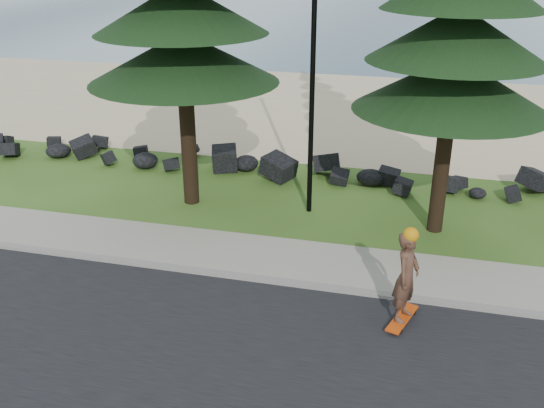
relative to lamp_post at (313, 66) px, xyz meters
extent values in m
plane|color=#345219|center=(0.00, -3.20, -4.13)|extent=(160.00, 160.00, 0.00)
cube|color=black|center=(0.00, -7.70, -4.12)|extent=(160.00, 7.00, 0.02)
cube|color=gray|center=(0.00, -4.10, -4.08)|extent=(160.00, 0.20, 0.10)
cube|color=gray|center=(0.00, -3.00, -4.09)|extent=(160.00, 2.00, 0.08)
cube|color=beige|center=(0.00, 11.30, -4.13)|extent=(160.00, 15.00, 0.01)
cube|color=#3B5C71|center=(0.00, 47.80, -4.13)|extent=(160.00, 58.00, 0.01)
cylinder|color=black|center=(0.00, 0.00, -0.13)|extent=(0.14, 0.14, 8.00)
cube|color=#D0420C|center=(2.88, -4.97, -4.03)|extent=(0.63, 1.18, 0.04)
imported|color=#513225|center=(2.88, -4.97, -3.05)|extent=(0.65, 0.81, 1.91)
sphere|color=orange|center=(2.88, -4.97, -2.13)|extent=(0.31, 0.31, 0.31)
camera|label=1|loc=(2.80, -15.62, 3.08)|focal=40.00mm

